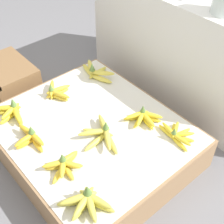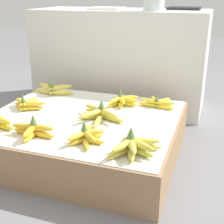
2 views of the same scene
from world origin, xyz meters
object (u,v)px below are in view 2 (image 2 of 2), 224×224
object	(u,v)px
banana_bunch_front_right	(133,146)
banana_bunch_middle_left	(27,104)
banana_bunch_front_midleft	(32,130)
banana_bunch_back_right	(158,103)
foam_tray_white	(107,8)
banana_bunch_front_midright	(86,136)
banana_bunch_back_midright	(123,101)
banana_bunch_middle_midright	(99,114)
banana_bunch_back_left	(53,89)

from	to	relation	value
banana_bunch_front_right	banana_bunch_middle_left	size ratio (longest dim) A/B	0.90
banana_bunch_front_midleft	banana_bunch_middle_left	bearing A→B (deg)	127.24
banana_bunch_back_right	foam_tray_white	world-z (taller)	foam_tray_white
banana_bunch_front_midleft	banana_bunch_front_midright	xyz separation A→B (m)	(0.26, 0.03, -0.00)
banana_bunch_middle_left	banana_bunch_back_midright	bearing A→B (deg)	25.60
banana_bunch_middle_left	banana_bunch_middle_midright	world-z (taller)	banana_bunch_middle_midright
banana_bunch_middle_midright	banana_bunch_back_midright	size ratio (longest dim) A/B	1.48
banana_bunch_front_midright	banana_bunch_middle_midright	bearing A→B (deg)	98.58
banana_bunch_front_midleft	banana_bunch_front_midright	distance (m)	0.26
banana_bunch_front_right	banana_bunch_back_right	xyz separation A→B (m)	(-0.01, 0.59, -0.01)
banana_bunch_front_midright	banana_bunch_back_right	distance (m)	0.59
banana_bunch_middle_left	banana_bunch_middle_midright	distance (m)	0.45
banana_bunch_middle_left	banana_bunch_back_right	size ratio (longest dim) A/B	1.03
banana_bunch_back_midright	banana_bunch_back_right	size ratio (longest dim) A/B	0.82
banana_bunch_back_left	banana_bunch_back_right	size ratio (longest dim) A/B	1.29
banana_bunch_back_left	banana_bunch_back_midright	world-z (taller)	banana_bunch_back_left
banana_bunch_middle_left	banana_bunch_back_left	size ratio (longest dim) A/B	0.80
banana_bunch_front_midleft	foam_tray_white	xyz separation A→B (m)	(-0.01, 1.03, 0.48)
banana_bunch_front_right	foam_tray_white	distance (m)	1.25
banana_bunch_front_midright	banana_bunch_back_left	bearing A→B (deg)	130.27
banana_bunch_front_midleft	banana_bunch_back_midright	bearing A→B (deg)	63.70
banana_bunch_front_midleft	banana_bunch_middle_midright	xyz separation A→B (m)	(0.22, 0.29, -0.00)
banana_bunch_front_right	foam_tray_white	world-z (taller)	foam_tray_white
banana_bunch_back_right	banana_bunch_front_midright	bearing A→B (deg)	-110.87
banana_bunch_middle_midright	banana_bunch_back_right	distance (m)	0.38
banana_bunch_middle_midright	banana_bunch_back_right	size ratio (longest dim) A/B	1.21
banana_bunch_front_midright	banana_bunch_front_right	xyz separation A→B (m)	(0.22, -0.04, 0.01)
foam_tray_white	banana_bunch_middle_left	bearing A→B (deg)	-106.71
banana_bunch_middle_midright	banana_bunch_back_left	distance (m)	0.54
banana_bunch_back_midright	banana_bunch_back_right	bearing A→B (deg)	12.70
banana_bunch_front_midright	banana_bunch_middle_midright	size ratio (longest dim) A/B	0.75
banana_bunch_front_midleft	foam_tray_white	bearing A→B (deg)	90.54
banana_bunch_front_midleft	banana_bunch_front_right	distance (m)	0.48
banana_bunch_middle_midright	banana_bunch_back_left	xyz separation A→B (m)	(-0.45, 0.31, 0.00)
banana_bunch_back_midright	foam_tray_white	xyz separation A→B (m)	(-0.28, 0.49, 0.49)
banana_bunch_front_midright	banana_bunch_back_left	world-z (taller)	banana_bunch_back_left
banana_bunch_front_midleft	banana_bunch_back_right	distance (m)	0.75
banana_bunch_front_midleft	foam_tray_white	size ratio (longest dim) A/B	0.98
banana_bunch_front_midleft	banana_bunch_middle_left	size ratio (longest dim) A/B	0.98
banana_bunch_front_midleft	banana_bunch_back_left	bearing A→B (deg)	110.82
banana_bunch_middle_midright	banana_bunch_back_midright	xyz separation A→B (m)	(0.05, 0.25, -0.00)
banana_bunch_middle_left	banana_bunch_back_right	world-z (taller)	banana_bunch_middle_left
banana_bunch_back_right	foam_tray_white	xyz separation A→B (m)	(-0.48, 0.45, 0.49)
banana_bunch_middle_midright	banana_bunch_front_midleft	bearing A→B (deg)	-126.27
foam_tray_white	banana_bunch_front_midright	bearing A→B (deg)	-75.19
banana_bunch_front_midleft	banana_bunch_back_right	xyz separation A→B (m)	(0.47, 0.58, -0.01)
banana_bunch_front_midright	banana_bunch_back_left	size ratio (longest dim) A/B	0.70
banana_bunch_back_midright	banana_bunch_back_right	distance (m)	0.20
banana_bunch_front_right	banana_bunch_back_right	world-z (taller)	banana_bunch_front_right
banana_bunch_back_midright	foam_tray_white	distance (m)	0.75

